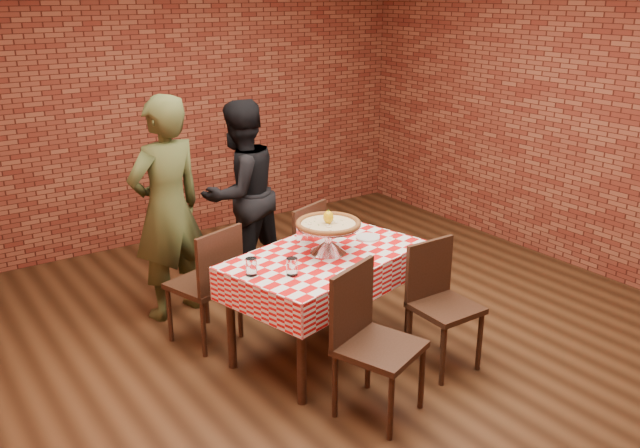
# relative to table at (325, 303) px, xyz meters

# --- Properties ---
(ground) EXTENTS (6.00, 6.00, 0.00)m
(ground) POSITION_rel_table_xyz_m (0.12, -0.13, -0.38)
(ground) COLOR black
(ground) RESTS_ON ground
(back_wall) EXTENTS (5.50, 0.00, 5.50)m
(back_wall) POSITION_rel_table_xyz_m (0.12, 2.87, 1.08)
(back_wall) COLOR maroon
(back_wall) RESTS_ON ground
(table) EXTENTS (1.52, 1.12, 0.75)m
(table) POSITION_rel_table_xyz_m (0.00, 0.00, 0.00)
(table) COLOR #361F15
(table) RESTS_ON ground
(tablecloth) EXTENTS (1.56, 1.16, 0.23)m
(tablecloth) POSITION_rel_table_xyz_m (0.00, 0.00, 0.27)
(tablecloth) COLOR red
(tablecloth) RESTS_ON table
(pizza_stand) EXTENTS (0.54, 0.54, 0.20)m
(pizza_stand) POSITION_rel_table_xyz_m (0.03, 0.01, 0.48)
(pizza_stand) COLOR silver
(pizza_stand) RESTS_ON tablecloth
(pizza) EXTENTS (0.54, 0.54, 0.03)m
(pizza) POSITION_rel_table_xyz_m (0.03, 0.01, 0.59)
(pizza) COLOR beige
(pizza) RESTS_ON pizza_stand
(lemon) EXTENTS (0.08, 0.08, 0.09)m
(lemon) POSITION_rel_table_xyz_m (0.03, 0.01, 0.64)
(lemon) COLOR gold
(lemon) RESTS_ON pizza
(water_glass_left) EXTENTS (0.09, 0.09, 0.12)m
(water_glass_left) POSITION_rel_table_xyz_m (-0.39, -0.18, 0.44)
(water_glass_left) COLOR white
(water_glass_left) RESTS_ON tablecloth
(water_glass_right) EXTENTS (0.09, 0.09, 0.12)m
(water_glass_right) POSITION_rel_table_xyz_m (-0.60, -0.03, 0.44)
(water_glass_right) COLOR white
(water_glass_right) RESTS_ON tablecloth
(side_plate) EXTENTS (0.22, 0.22, 0.01)m
(side_plate) POSITION_rel_table_xyz_m (0.43, 0.06, 0.39)
(side_plate) COLOR white
(side_plate) RESTS_ON tablecloth
(sweetener_packet_a) EXTENTS (0.06, 0.06, 0.00)m
(sweetener_packet_a) POSITION_rel_table_xyz_m (0.56, -0.03, 0.39)
(sweetener_packet_a) COLOR white
(sweetener_packet_a) RESTS_ON tablecloth
(sweetener_packet_b) EXTENTS (0.06, 0.05, 0.00)m
(sweetener_packet_b) POSITION_rel_table_xyz_m (0.65, 0.04, 0.39)
(sweetener_packet_b) COLOR white
(sweetener_packet_b) RESTS_ON tablecloth
(condiment_caddy) EXTENTS (0.13, 0.12, 0.15)m
(condiment_caddy) POSITION_rel_table_xyz_m (0.03, 0.29, 0.46)
(condiment_caddy) COLOR silver
(condiment_caddy) RESTS_ON tablecloth
(chair_near_left) EXTENTS (0.58, 0.58, 0.93)m
(chair_near_left) POSITION_rel_table_xyz_m (-0.17, -0.81, 0.09)
(chair_near_left) COLOR #361F15
(chair_near_left) RESTS_ON ground
(chair_near_right) EXTENTS (0.41, 0.41, 0.88)m
(chair_near_right) POSITION_rel_table_xyz_m (0.55, -0.65, 0.07)
(chair_near_right) COLOR #361F15
(chair_near_right) RESTS_ON ground
(chair_far_left) EXTENTS (0.53, 0.53, 0.91)m
(chair_far_left) POSITION_rel_table_xyz_m (-0.64, 0.64, 0.08)
(chair_far_left) COLOR #361F15
(chair_far_left) RESTS_ON ground
(chair_far_right) EXTENTS (0.53, 0.53, 0.90)m
(chair_far_right) POSITION_rel_table_xyz_m (0.22, 0.79, 0.07)
(chair_far_right) COLOR #361F15
(chair_far_right) RESTS_ON ground
(diner_olive) EXTENTS (0.72, 0.56, 1.77)m
(diner_olive) POSITION_rel_table_xyz_m (-0.65, 1.19, 0.51)
(diner_olive) COLOR #3D4521
(diner_olive) RESTS_ON ground
(diner_black) EXTENTS (0.91, 0.78, 1.62)m
(diner_black) POSITION_rel_table_xyz_m (0.13, 1.46, 0.44)
(diner_black) COLOR black
(diner_black) RESTS_ON ground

